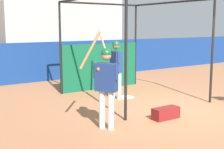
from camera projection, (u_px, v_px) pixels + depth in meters
ground_plane at (178, 110)px, 8.34m from camera, size 60.00×60.00×0.00m
outfield_wall at (72, 60)px, 13.27m from camera, size 24.00×0.12×1.58m
bleacher_section at (51, 34)px, 14.79m from camera, size 5.40×4.00×3.66m
batting_cage at (111, 53)px, 10.44m from camera, size 3.17×3.59×3.00m
home_plate at (125, 97)px, 9.79m from camera, size 0.44×0.44×0.02m
player_batter at (116, 64)px, 9.43m from camera, size 0.52×0.91×1.90m
player_waiting at (106, 80)px, 6.63m from camera, size 0.71×0.68×2.11m
equipment_bag at (166, 113)px, 7.51m from camera, size 0.70×0.28×0.28m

